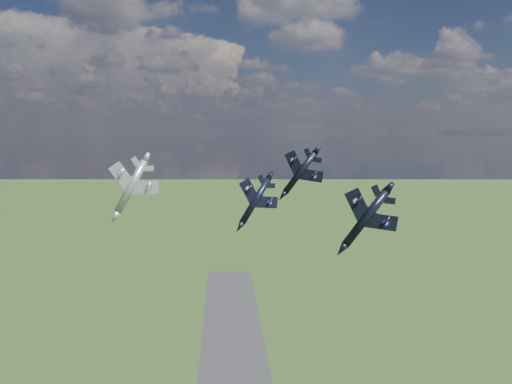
{
  "coord_description": "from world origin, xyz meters",
  "views": [
    {
      "loc": [
        -3.98,
        -76.35,
        92.79
      ],
      "look_at": [
        2.04,
        13.49,
        82.09
      ],
      "focal_mm": 35.0,
      "sensor_mm": 36.0,
      "label": 1
    }
  ],
  "objects_px": {
    "jet_high_navy": "(300,173)",
    "jet_left_silver": "(131,186)",
    "jet_lead_navy": "(255,201)",
    "jet_right_navy": "(366,218)"
  },
  "relations": [
    {
      "from": "jet_lead_navy",
      "to": "jet_left_silver",
      "type": "xyz_separation_m",
      "value": [
        -23.87,
        12.04,
        1.42
      ]
    },
    {
      "from": "jet_right_navy",
      "to": "jet_high_navy",
      "type": "relative_size",
      "value": 0.91
    },
    {
      "from": "jet_high_navy",
      "to": "jet_left_silver",
      "type": "xyz_separation_m",
      "value": [
        -34.47,
        -5.01,
        -2.14
      ]
    },
    {
      "from": "jet_right_navy",
      "to": "jet_lead_navy",
      "type": "bearing_deg",
      "value": 133.97
    },
    {
      "from": "jet_lead_navy",
      "to": "jet_high_navy",
      "type": "xyz_separation_m",
      "value": [
        10.59,
        17.05,
        3.56
      ]
    },
    {
      "from": "jet_right_navy",
      "to": "jet_high_navy",
      "type": "xyz_separation_m",
      "value": [
        -3.75,
        36.31,
        3.57
      ]
    },
    {
      "from": "jet_lead_navy",
      "to": "jet_right_navy",
      "type": "relative_size",
      "value": 0.96
    },
    {
      "from": "jet_right_navy",
      "to": "jet_high_navy",
      "type": "distance_m",
      "value": 36.67
    },
    {
      "from": "jet_high_navy",
      "to": "jet_left_silver",
      "type": "distance_m",
      "value": 34.89
    },
    {
      "from": "jet_lead_navy",
      "to": "jet_right_navy",
      "type": "distance_m",
      "value": 24.01
    }
  ]
}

